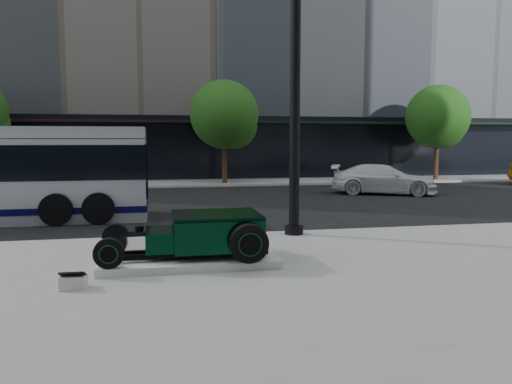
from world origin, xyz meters
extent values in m
plane|color=black|center=(0.00, 0.00, 0.00)|extent=(120.00, 120.00, 0.00)
cube|color=gray|center=(0.00, 14.00, 0.06)|extent=(70.00, 4.00, 0.12)
cube|color=black|center=(-10.00, 16.20, 2.00)|extent=(22.00, 0.50, 4.00)
cube|color=black|center=(13.00, 16.20, 2.00)|extent=(24.00, 0.50, 4.00)
cube|color=black|center=(-10.00, 15.60, 3.60)|extent=(22.00, 1.60, 0.15)
cube|color=black|center=(13.00, 15.60, 3.60)|extent=(24.00, 1.60, 0.15)
cylinder|color=black|center=(1.00, 13.00, 1.42)|extent=(0.28, 0.28, 2.60)
sphere|color=#1A3D10|center=(1.00, 13.00, 3.92)|extent=(3.80, 3.80, 3.80)
sphere|color=#1A3D10|center=(1.60, 13.30, 3.32)|extent=(2.60, 2.60, 2.60)
cylinder|color=black|center=(14.00, 13.00, 1.42)|extent=(0.28, 0.28, 2.60)
sphere|color=#1A3D10|center=(14.00, 13.00, 3.92)|extent=(3.80, 3.80, 3.80)
sphere|color=#1A3D10|center=(14.60, 13.30, 3.32)|extent=(2.60, 2.60, 2.60)
cube|color=silver|center=(-2.17, -4.90, 0.20)|extent=(3.40, 1.80, 0.15)
cube|color=black|center=(-2.17, -5.35, 0.37)|extent=(3.00, 0.08, 0.10)
cube|color=black|center=(-2.17, -4.45, 0.37)|extent=(3.00, 0.08, 0.10)
cube|color=black|center=(-1.62, -4.90, 0.72)|extent=(1.70, 1.45, 0.62)
cube|color=black|center=(-1.62, -4.90, 1.05)|extent=(1.70, 1.45, 0.06)
cube|color=black|center=(-2.72, -4.90, 0.60)|extent=(0.55, 1.05, 0.38)
cube|color=silver|center=(-3.27, -4.90, 0.55)|extent=(0.55, 0.55, 0.34)
cylinder|color=black|center=(-3.12, -4.90, 0.82)|extent=(0.18, 0.18, 0.10)
cylinder|color=black|center=(-3.62, -4.90, 0.43)|extent=(0.06, 1.55, 0.06)
cylinder|color=black|center=(-1.12, -5.75, 0.63)|extent=(0.72, 0.24, 0.72)
cylinder|color=black|center=(-1.12, -5.87, 0.63)|extent=(0.37, 0.02, 0.37)
torus|color=#093518|center=(-1.12, -5.88, 0.63)|extent=(0.44, 0.02, 0.44)
cylinder|color=black|center=(-1.12, -4.05, 0.63)|extent=(0.72, 0.24, 0.72)
cylinder|color=black|center=(-1.12, -3.92, 0.63)|extent=(0.37, 0.02, 0.37)
torus|color=#093518|center=(-1.12, -3.91, 0.63)|extent=(0.44, 0.02, 0.44)
cylinder|color=black|center=(-3.62, -5.68, 0.54)|extent=(0.54, 0.16, 0.54)
cylinder|color=black|center=(-3.62, -5.76, 0.54)|extent=(0.28, 0.02, 0.28)
torus|color=#093518|center=(-3.62, -5.77, 0.54)|extent=(0.34, 0.02, 0.34)
cylinder|color=black|center=(-3.62, -4.12, 0.54)|extent=(0.54, 0.16, 0.54)
cylinder|color=black|center=(-3.62, -4.03, 0.54)|extent=(0.28, 0.02, 0.28)
torus|color=#093518|center=(-3.62, -4.02, 0.54)|extent=(0.34, 0.02, 0.34)
cube|color=silver|center=(-4.13, -6.30, 0.23)|extent=(0.42, 0.32, 0.22)
cube|color=black|center=(-4.13, -6.30, 0.35)|extent=(0.42, 0.31, 0.15)
cylinder|color=black|center=(0.67, -2.46, 4.46)|extent=(0.26, 0.26, 8.69)
cylinder|color=black|center=(0.67, -2.46, 0.23)|extent=(0.48, 0.48, 0.22)
cube|color=black|center=(-3.06, 2.09, 1.55)|extent=(0.06, 2.30, 1.70)
cylinder|color=black|center=(-5.69, 0.79, 0.48)|extent=(0.96, 0.28, 0.96)
cylinder|color=black|center=(-5.69, 3.39, 0.48)|extent=(0.96, 0.28, 0.96)
cylinder|color=black|center=(-4.49, 0.79, 0.48)|extent=(0.96, 0.28, 0.96)
cylinder|color=black|center=(-4.49, 3.39, 0.48)|extent=(0.96, 0.28, 0.96)
imported|color=silver|center=(7.64, 6.92, 0.69)|extent=(5.15, 3.73, 1.38)
camera|label=1|loc=(-2.78, -14.64, 2.53)|focal=35.00mm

